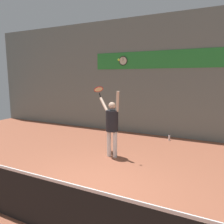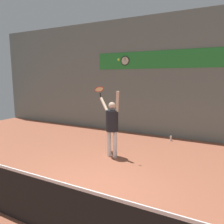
# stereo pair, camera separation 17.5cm
# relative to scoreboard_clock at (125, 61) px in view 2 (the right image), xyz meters

# --- Properties ---
(ground_plane) EXTENTS (18.00, 18.00, 0.00)m
(ground_plane) POSITION_rel_scoreboard_clock_xyz_m (1.52, -5.58, -3.20)
(ground_plane) COLOR #9E563D
(back_wall) EXTENTS (18.00, 0.10, 5.00)m
(back_wall) POSITION_rel_scoreboard_clock_xyz_m (1.52, 0.08, -0.70)
(back_wall) COLOR slate
(back_wall) RESTS_ON ground_plane
(sponsor_banner) EXTENTS (5.65, 0.02, 0.72)m
(sponsor_banner) POSITION_rel_scoreboard_clock_xyz_m (1.52, 0.02, -0.00)
(sponsor_banner) COLOR #288C38
(scoreboard_clock) EXTENTS (0.41, 0.04, 0.41)m
(scoreboard_clock) POSITION_rel_scoreboard_clock_xyz_m (0.00, 0.00, 0.00)
(scoreboard_clock) COLOR beige
(court_net) EXTENTS (7.28, 0.07, 1.06)m
(court_net) POSITION_rel_scoreboard_clock_xyz_m (1.52, -6.65, -2.70)
(court_net) COLOR #333333
(court_net) RESTS_ON ground_plane
(tennis_player) EXTENTS (0.90, 0.57, 2.08)m
(tennis_player) POSITION_rel_scoreboard_clock_xyz_m (0.98, -3.13, -2.12)
(tennis_player) COLOR white
(tennis_player) RESTS_ON ground_plane
(tennis_racket) EXTENTS (0.41, 0.42, 0.40)m
(tennis_racket) POSITION_rel_scoreboard_clock_xyz_m (0.27, -2.67, -1.13)
(tennis_racket) COLOR black
(tennis_ball) EXTENTS (0.06, 0.06, 0.06)m
(tennis_ball) POSITION_rel_scoreboard_clock_xyz_m (1.23, -3.18, -0.22)
(tennis_ball) COLOR #CCDB2D
(water_bottle) EXTENTS (0.07, 0.07, 0.25)m
(water_bottle) POSITION_rel_scoreboard_clock_xyz_m (2.24, -0.52, -3.09)
(water_bottle) COLOR silver
(water_bottle) RESTS_ON ground_plane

